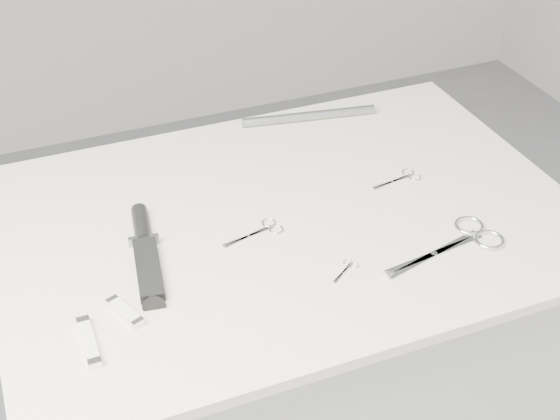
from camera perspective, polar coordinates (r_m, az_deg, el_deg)
name	(u,v)px	position (r m, az deg, el deg)	size (l,w,h in m)	color
plinth	(286,396)	(1.67, 0.41, -13.43)	(0.90, 0.60, 0.90)	#B8B8B5
display_board	(287,219)	(1.36, 0.49, -0.68)	(1.00, 0.70, 0.02)	beige
large_shears	(463,240)	(1.33, 13.26, -2.17)	(0.23, 0.10, 0.01)	silver
embroidery_scissors_a	(261,231)	(1.31, -1.37, -1.54)	(0.11, 0.05, 0.00)	silver
embroidery_scissors_b	(402,178)	(1.46, 8.93, 2.31)	(0.10, 0.04, 0.00)	silver
tiny_scissors	(346,269)	(1.24, 4.88, -4.32)	(0.06, 0.05, 0.00)	silver
sheathed_knife	(145,248)	(1.28, -9.85, -2.74)	(0.07, 0.24, 0.03)	black
pocket_knife_a	(89,341)	(1.15, -13.81, -9.32)	(0.02, 0.10, 0.01)	#EDE7CF
pocket_knife_b	(125,312)	(1.18, -11.27, -7.35)	(0.04, 0.07, 0.01)	#EDE7CF
metal_rail	(309,116)	(1.63, 2.13, 6.89)	(0.02, 0.02, 0.28)	gray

